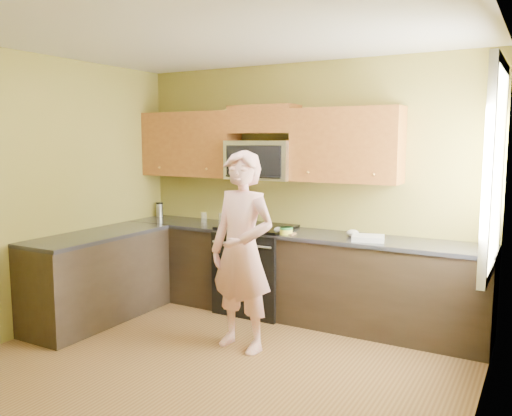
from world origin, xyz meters
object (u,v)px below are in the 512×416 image
Objects in this scene: stove at (257,268)px; butter_tub at (286,234)px; woman at (242,251)px; frying_pan at (238,229)px; microwave at (262,179)px; travel_mug at (160,217)px.

stove is 7.03× the size of butter_tub.
butter_tub is at bearing 94.40° from woman.
microwave is at bearing 69.80° from frying_pan.
frying_pan is (-0.08, -0.26, 0.47)m from stove.
microwave is 1.31m from woman.
woman reaches higher than butter_tub.
travel_mug reaches higher than butter_tub.
microwave is 0.75m from butter_tub.
woman reaches higher than microwave.
woman is at bearing -31.50° from travel_mug.
frying_pan is (-0.08, -0.38, -0.50)m from microwave.
woman is 2.23m from travel_mug.
frying_pan reaches higher than butter_tub.
stove is at bearing -6.77° from travel_mug.
stove is 5.29× the size of travel_mug.
microwave reaches higher than stove.
woman is at bearing -70.13° from microwave.
butter_tub is at bearing -34.06° from microwave.
microwave is 4.23× the size of travel_mug.
butter_tub is 0.75× the size of travel_mug.
travel_mug is at bearing 177.97° from microwave.
travel_mug is (-1.90, 1.17, 0.03)m from woman.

